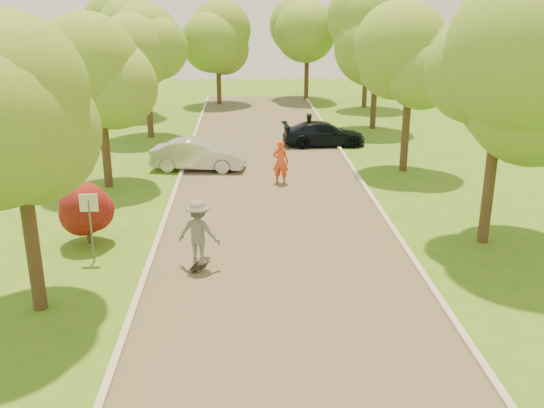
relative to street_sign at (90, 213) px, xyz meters
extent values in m
plane|color=#3B6C19|center=(5.80, -4.00, -1.56)|extent=(100.00, 100.00, 0.00)
cube|color=#4C4438|center=(5.80, 4.00, -1.56)|extent=(8.00, 60.00, 0.01)
cube|color=#B2AD9E|center=(1.75, 4.00, -1.50)|extent=(0.18, 60.00, 0.12)
cube|color=#B2AD9E|center=(9.85, 4.00, -1.50)|extent=(0.18, 60.00, 0.12)
cylinder|color=#59595E|center=(0.00, 0.00, -0.56)|extent=(0.06, 0.06, 2.00)
cube|color=white|center=(0.00, 0.00, 0.34)|extent=(0.55, 0.04, 0.55)
cylinder|color=#382619|center=(-0.50, 1.50, -1.21)|extent=(0.12, 0.12, 0.70)
sphere|color=#590F0F|center=(-0.50, 1.50, -0.46)|extent=(1.70, 1.70, 1.70)
cylinder|color=#382619|center=(-0.70, -3.00, 0.24)|extent=(0.36, 0.36, 3.60)
sphere|color=olive|center=(-0.70, -3.00, 3.42)|extent=(4.60, 4.60, 4.60)
sphere|color=olive|center=(-0.01, -3.00, 4.11)|extent=(3.45, 3.45, 3.45)
cylinder|color=#382619|center=(-1.20, 8.00, 0.01)|extent=(0.36, 0.36, 3.15)
sphere|color=olive|center=(-1.20, 8.00, 2.85)|extent=(4.20, 4.20, 4.20)
sphere|color=olive|center=(-0.57, 8.00, 3.48)|extent=(3.15, 3.15, 3.15)
cylinder|color=#382619|center=(-0.80, 18.00, 0.35)|extent=(0.36, 0.36, 3.83)
sphere|color=olive|center=(-0.80, 18.00, 3.70)|extent=(4.80, 4.80, 4.80)
sphere|color=olive|center=(-0.08, 18.00, 4.42)|extent=(3.60, 3.60, 3.60)
cylinder|color=#382619|center=(12.60, 1.00, 0.35)|extent=(0.36, 0.36, 3.83)
sphere|color=olive|center=(12.60, 1.00, 3.76)|extent=(5.00, 5.00, 5.00)
sphere|color=olive|center=(13.35, 1.00, 4.51)|extent=(3.75, 3.75, 3.75)
cylinder|color=#382619|center=(12.20, 10.00, 0.12)|extent=(0.36, 0.36, 3.38)
sphere|color=olive|center=(12.20, 10.00, 3.13)|extent=(4.40, 4.40, 4.40)
sphere|color=olive|center=(12.86, 10.00, 3.79)|extent=(3.30, 3.30, 3.30)
cylinder|color=#382619|center=(12.80, 20.00, 0.46)|extent=(0.36, 0.36, 4.05)
sphere|color=olive|center=(12.80, 20.00, 4.05)|extent=(5.20, 5.20, 5.20)
sphere|color=olive|center=(13.58, 20.00, 4.83)|extent=(3.90, 3.90, 3.90)
cylinder|color=#382619|center=(-3.20, 26.00, 0.24)|extent=(0.36, 0.36, 3.60)
sphere|color=olive|center=(-3.20, 26.00, 3.54)|extent=(5.00, 5.00, 5.00)
sphere|color=olive|center=(-2.45, 26.00, 4.29)|extent=(3.75, 3.75, 3.75)
cylinder|color=#382619|center=(13.80, 28.00, 0.35)|extent=(0.36, 0.36, 3.83)
sphere|color=olive|center=(13.80, 28.00, 3.76)|extent=(5.00, 5.00, 5.00)
sphere|color=olive|center=(14.55, 28.00, 4.51)|extent=(3.75, 3.75, 3.75)
cylinder|color=#382619|center=(2.80, 30.00, 0.12)|extent=(0.36, 0.36, 3.38)
sphere|color=olive|center=(2.80, 30.00, 3.25)|extent=(4.80, 4.80, 4.80)
sphere|color=olive|center=(3.52, 30.00, 3.97)|extent=(3.60, 3.60, 3.60)
cylinder|color=#382619|center=(9.80, 32.00, 0.24)|extent=(0.36, 0.36, 3.60)
sphere|color=olive|center=(9.80, 32.00, 3.54)|extent=(5.00, 5.00, 5.00)
sphere|color=olive|center=(10.55, 32.00, 4.29)|extent=(3.75, 3.75, 3.75)
imported|color=#B7B8BD|center=(2.50, 10.63, -0.84)|extent=(4.59, 2.13, 1.46)
imported|color=black|center=(9.10, 15.40, -0.90)|extent=(4.66, 2.06, 1.33)
cube|color=black|center=(3.30, -0.62, -1.44)|extent=(0.58, 1.07, 0.02)
cylinder|color=#BFCC4C|center=(3.50, -0.30, -1.51)|extent=(0.06, 0.09, 0.08)
cylinder|color=#BFCC4C|center=(3.32, -0.24, -1.51)|extent=(0.06, 0.09, 0.08)
cylinder|color=#BFCC4C|center=(3.28, -1.00, -1.51)|extent=(0.06, 0.09, 0.08)
cylinder|color=#BFCC4C|center=(3.10, -0.94, -1.51)|extent=(0.06, 0.09, 0.08)
imported|color=slate|center=(3.30, -0.62, -0.43)|extent=(1.46, 1.10, 2.01)
imported|color=red|center=(6.26, 8.12, -0.59)|extent=(0.82, 0.66, 1.94)
imported|color=#2A2D1B|center=(8.30, 16.03, -0.72)|extent=(0.97, 0.85, 1.69)
camera|label=1|loc=(4.69, -17.43, 6.07)|focal=40.00mm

